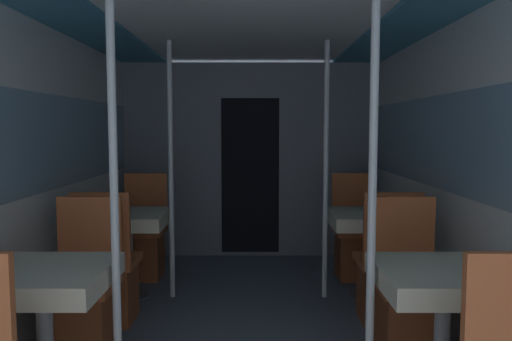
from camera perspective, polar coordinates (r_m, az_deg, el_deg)
wall_left at (r=3.73m, az=-23.73°, el=-0.46°), size 0.05×6.56×2.15m
wall_right at (r=3.68m, az=21.55°, el=-0.45°), size 0.05×6.56×2.15m
ceiling_panel at (r=3.49m, az=-1.28°, el=17.41°), size 2.86×6.56×0.07m
bulkhead_far at (r=5.57m, az=-0.84°, el=1.13°), size 2.80×0.09×2.15m
dining_table_left_0 at (r=2.82m, az=-23.32°, el=-11.99°), size 0.66×0.66×0.73m
chair_left_far_0 at (r=3.42m, az=-19.30°, el=-14.65°), size 0.41×0.41×0.99m
support_pole_left_0 at (r=2.60m, az=-16.07°, el=-3.24°), size 0.04×0.04×2.15m
dining_table_left_1 at (r=4.36m, az=-14.65°, el=-5.85°), size 0.66×0.66×0.73m
chair_left_near_1 at (r=3.90m, az=-16.65°, el=-12.09°), size 0.41×0.41×0.99m
chair_left_far_1 at (r=4.96m, az=-12.93°, el=-8.38°), size 0.41×0.41×0.99m
support_pole_left_1 at (r=4.22m, az=-9.88°, el=-0.08°), size 0.04×0.04×2.15m
dining_table_right_0 at (r=2.77m, az=20.47°, el=-12.18°), size 0.66×0.66×0.73m
chair_right_far_0 at (r=3.38m, az=16.83°, el=-14.81°), size 0.41×0.41×0.99m
support_pole_right_0 at (r=2.57m, az=12.96°, el=-3.28°), size 0.04×0.04×2.15m
dining_table_right_1 at (r=4.32m, az=12.64°, el=-5.88°), size 0.66×0.66×0.73m
chair_right_near_1 at (r=3.87m, az=14.44°, el=-12.19°), size 0.41×0.41×0.99m
chair_right_far_1 at (r=4.93m, az=11.11°, el=-8.42°), size 0.41×0.41×0.99m
support_pole_right_1 at (r=4.20m, az=7.80°, el=-0.07°), size 0.04×0.04×2.15m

